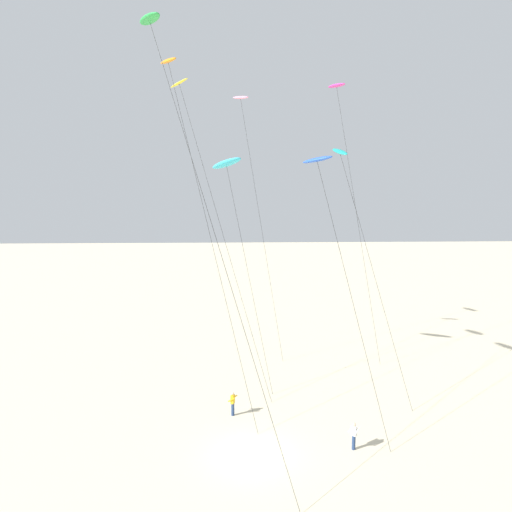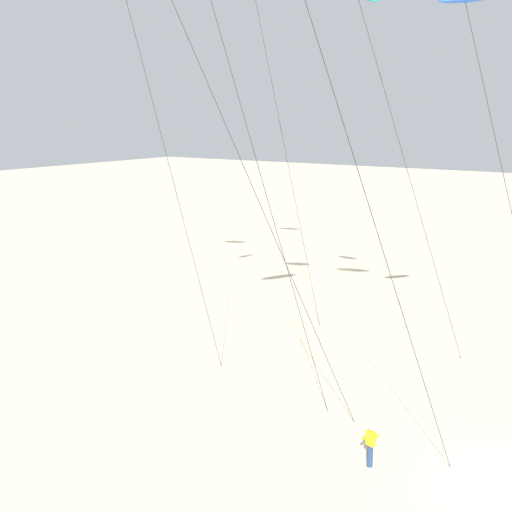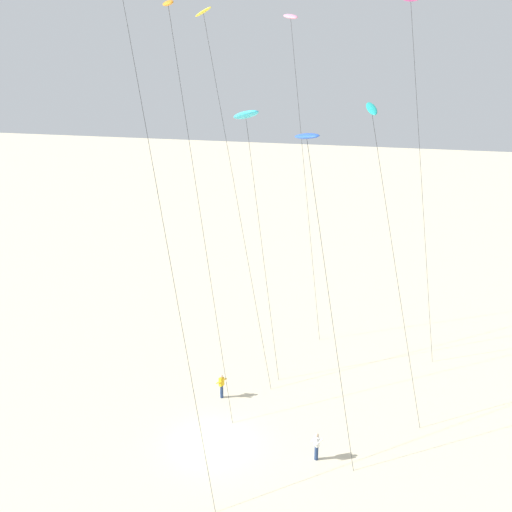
{
  "view_description": "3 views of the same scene",
  "coord_description": "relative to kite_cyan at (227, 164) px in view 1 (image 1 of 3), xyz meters",
  "views": [
    {
      "loc": [
        -1.0,
        -24.95,
        14.79
      ],
      "look_at": [
        0.66,
        10.36,
        10.35
      ],
      "focal_mm": 32.02,
      "sensor_mm": 36.0,
      "label": 1
    },
    {
      "loc": [
        -21.12,
        -3.2,
        12.93
      ],
      "look_at": [
        2.32,
        12.3,
        6.54
      ],
      "focal_mm": 43.57,
      "sensor_mm": 36.0,
      "label": 2
    },
    {
      "loc": [
        10.79,
        -27.98,
        21.07
      ],
      "look_at": [
        0.07,
        8.55,
        8.73
      ],
      "focal_mm": 42.42,
      "sensor_mm": 36.0,
      "label": 3
    }
  ],
  "objects": [
    {
      "name": "kite_blue",
      "position": [
        5.86,
        -7.85,
        -0.49
      ],
      "size": [
        4.94,
        5.23,
        17.55
      ],
      "color": "blue",
      "rests_on": "ground"
    },
    {
      "name": "kite_magenta",
      "position": [
        10.02,
        5.95,
        7.21
      ],
      "size": [
        4.48,
        5.24,
        25.3
      ],
      "color": "#D8339E",
      "rests_on": "ground"
    },
    {
      "name": "kite_flyer_middle",
      "position": [
        0.41,
        -6.96,
        -16.61
      ],
      "size": [
        0.67,
        0.68,
        1.67
      ],
      "color": "navy",
      "rests_on": "ground"
    },
    {
      "name": "kite_cyan",
      "position": [
        0.0,
        0.0,
        0.0
      ],
      "size": [
        4.88,
        5.09,
        18.19
      ],
      "color": "#33BFE0",
      "rests_on": "ground"
    },
    {
      "name": "kite_green",
      "position": [
        -4.18,
        -8.65,
        7.4
      ],
      "size": [
        8.94,
        9.98,
        25.49
      ],
      "color": "green",
      "rests_on": "ground"
    },
    {
      "name": "kite_pink",
      "position": [
        1.29,
        7.34,
        6.33
      ],
      "size": [
        4.72,
        5.22,
        24.56
      ],
      "color": "pink",
      "rests_on": "ground"
    },
    {
      "name": "kite_yellow",
      "position": [
        -3.54,
        2.25,
        5.53
      ],
      "size": [
        8.04,
        8.32,
        24.7
      ],
      "color": "yellow",
      "rests_on": "ground"
    },
    {
      "name": "ground_plane",
      "position": [
        1.6,
        -11.81,
        -17.51
      ],
      "size": [
        260.0,
        260.0,
        0.0
      ],
      "primitive_type": "plane",
      "color": "beige"
    },
    {
      "name": "kite_orange",
      "position": [
        -3.88,
        -3.21,
        6.46
      ],
      "size": [
        6.92,
        7.63,
        24.76
      ],
      "color": "orange",
      "rests_on": "ground"
    },
    {
      "name": "kite_teal",
      "position": [
        8.66,
        -2.19,
        0.41
      ],
      "size": [
        5.07,
        5.8,
        18.79
      ],
      "color": "teal",
      "rests_on": "ground"
    },
    {
      "name": "kite_flyer_nearest",
      "position": [
        7.59,
        -11.6,
        -16.61
      ],
      "size": [
        0.72,
        0.73,
        1.67
      ],
      "color": "navy",
      "rests_on": "ground"
    }
  ]
}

